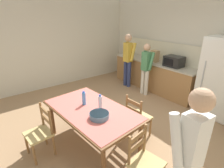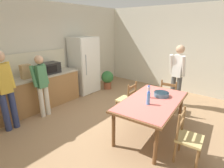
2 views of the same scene
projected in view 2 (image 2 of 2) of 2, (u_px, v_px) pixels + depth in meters
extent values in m
plane|color=#9E7A56|center=(117.00, 123.00, 4.20)|extent=(8.32, 8.32, 0.00)
cube|color=beige|center=(48.00, 52.00, 5.32)|extent=(6.52, 0.12, 2.90)
cube|color=beige|center=(173.00, 49.00, 6.14)|extent=(0.12, 5.20, 2.90)
cube|color=#9E7042|center=(28.00, 96.00, 4.64)|extent=(2.97, 0.62, 0.89)
cube|color=#B2A893|center=(25.00, 79.00, 4.50)|extent=(3.01, 0.66, 0.04)
cube|color=beige|center=(17.00, 65.00, 4.58)|extent=(2.97, 0.03, 0.60)
cube|color=silver|center=(84.00, 65.00, 5.96)|extent=(0.84, 0.68, 1.89)
cube|color=silver|center=(92.00, 67.00, 5.75)|extent=(0.81, 0.02, 1.81)
cylinder|color=#A5AAB2|center=(86.00, 65.00, 5.53)|extent=(0.02, 0.02, 0.66)
cube|color=black|center=(50.00, 68.00, 4.97)|extent=(0.50, 0.38, 0.30)
cube|color=black|center=(52.00, 69.00, 4.82)|extent=(0.30, 0.01, 0.19)
cube|color=tan|center=(26.00, 72.00, 4.44)|extent=(0.24, 0.16, 0.36)
cylinder|color=brown|center=(156.00, 146.00, 2.84)|extent=(0.07, 0.07, 0.72)
cylinder|color=brown|center=(181.00, 109.00, 4.12)|extent=(0.07, 0.07, 0.72)
cylinder|color=brown|center=(114.00, 130.00, 3.28)|extent=(0.07, 0.07, 0.72)
cylinder|color=brown|center=(148.00, 101.00, 4.56)|extent=(0.07, 0.07, 0.72)
cube|color=brown|center=(152.00, 102.00, 3.58)|extent=(1.91, 1.18, 0.04)
cube|color=#D1665B|center=(152.00, 100.00, 3.57)|extent=(1.83, 1.14, 0.01)
cylinder|color=#4C8ED6|center=(148.00, 99.00, 3.35)|extent=(0.07, 0.07, 0.24)
cylinder|color=#2D51B2|center=(149.00, 92.00, 3.31)|extent=(0.04, 0.04, 0.03)
cylinder|color=silver|center=(149.00, 92.00, 3.67)|extent=(0.07, 0.07, 0.24)
cylinder|color=#2D51B2|center=(149.00, 86.00, 3.63)|extent=(0.04, 0.04, 0.03)
cylinder|color=slate|center=(161.00, 94.00, 3.77)|extent=(0.32, 0.32, 0.09)
cylinder|color=slate|center=(162.00, 93.00, 3.76)|extent=(0.31, 0.31, 0.02)
cylinder|color=olive|center=(197.00, 160.00, 2.75)|extent=(0.04, 0.04, 0.41)
cylinder|color=olive|center=(200.00, 148.00, 3.03)|extent=(0.04, 0.04, 0.41)
cylinder|color=olive|center=(175.00, 152.00, 2.93)|extent=(0.04, 0.04, 0.41)
cylinder|color=olive|center=(180.00, 141.00, 3.21)|extent=(0.04, 0.04, 0.41)
cube|color=tan|center=(190.00, 139.00, 2.91)|extent=(0.45, 0.44, 0.04)
cylinder|color=olive|center=(178.00, 128.00, 2.78)|extent=(0.04, 0.04, 0.46)
cylinder|color=olive|center=(183.00, 118.00, 3.06)|extent=(0.04, 0.04, 0.46)
cube|color=olive|center=(182.00, 116.00, 2.88)|extent=(0.36, 0.06, 0.07)
cube|color=olive|center=(181.00, 124.00, 2.93)|extent=(0.36, 0.06, 0.07)
cylinder|color=olive|center=(124.00, 104.00, 4.75)|extent=(0.04, 0.04, 0.41)
cylinder|color=olive|center=(116.00, 108.00, 4.48)|extent=(0.04, 0.04, 0.41)
cylinder|color=olive|center=(135.00, 107.00, 4.56)|extent=(0.04, 0.04, 0.41)
cylinder|color=olive|center=(128.00, 112.00, 4.29)|extent=(0.04, 0.04, 0.41)
cube|color=tan|center=(126.00, 100.00, 4.45)|extent=(0.44, 0.42, 0.04)
cylinder|color=olive|center=(136.00, 90.00, 4.41)|extent=(0.04, 0.04, 0.46)
cylinder|color=olive|center=(128.00, 94.00, 4.14)|extent=(0.04, 0.04, 0.46)
cube|color=olive|center=(132.00, 87.00, 4.24)|extent=(0.36, 0.04, 0.07)
cube|color=olive|center=(132.00, 93.00, 4.28)|extent=(0.36, 0.04, 0.07)
cylinder|color=olive|center=(176.00, 103.00, 4.78)|extent=(0.04, 0.04, 0.41)
cylinder|color=olive|center=(163.00, 101.00, 4.95)|extent=(0.04, 0.04, 0.41)
cylinder|color=olive|center=(174.00, 108.00, 4.50)|extent=(0.04, 0.04, 0.41)
cylinder|color=olive|center=(160.00, 105.00, 4.67)|extent=(0.04, 0.04, 0.41)
cube|color=tan|center=(169.00, 96.00, 4.66)|extent=(0.46, 0.48, 0.04)
cylinder|color=olive|center=(176.00, 91.00, 4.35)|extent=(0.04, 0.04, 0.46)
cylinder|color=olive|center=(161.00, 88.00, 4.52)|extent=(0.04, 0.04, 0.46)
cube|color=olive|center=(169.00, 85.00, 4.40)|extent=(0.08, 0.36, 0.07)
cube|color=olive|center=(168.00, 90.00, 4.45)|extent=(0.08, 0.36, 0.07)
cylinder|color=navy|center=(5.00, 113.00, 3.78)|extent=(0.13, 0.13, 0.87)
cylinder|color=navy|center=(14.00, 110.00, 3.90)|extent=(0.13, 0.13, 0.87)
cube|color=gold|center=(3.00, 79.00, 3.60)|extent=(0.25, 0.20, 0.62)
cylinder|color=gold|center=(10.00, 75.00, 3.76)|extent=(0.10, 0.24, 0.59)
cylinder|color=silver|center=(42.00, 102.00, 4.39)|extent=(0.12, 0.12, 0.78)
cylinder|color=silver|center=(47.00, 101.00, 4.50)|extent=(0.12, 0.12, 0.78)
cube|color=#478456|center=(41.00, 76.00, 4.24)|extent=(0.22, 0.18, 0.55)
sphere|color=tan|center=(39.00, 60.00, 4.11)|extent=(0.21, 0.21, 0.21)
cylinder|color=#478456|center=(34.00, 76.00, 4.15)|extent=(0.09, 0.21, 0.52)
cylinder|color=#478456|center=(45.00, 74.00, 4.38)|extent=(0.09, 0.21, 0.52)
cylinder|color=#4C4C4C|center=(178.00, 92.00, 5.00)|extent=(0.13, 0.13, 0.86)
cylinder|color=#4C4C4C|center=(173.00, 90.00, 5.11)|extent=(0.13, 0.13, 0.86)
cube|color=white|center=(178.00, 66.00, 4.82)|extent=(0.22, 0.26, 0.61)
sphere|color=tan|center=(180.00, 49.00, 4.68)|extent=(0.23, 0.23, 0.23)
cylinder|color=white|center=(184.00, 66.00, 4.65)|extent=(0.24, 0.12, 0.58)
cylinder|color=white|center=(172.00, 64.00, 4.88)|extent=(0.24, 0.12, 0.58)
cylinder|color=brown|center=(107.00, 85.00, 6.48)|extent=(0.28, 0.28, 0.26)
sphere|color=#337038|center=(107.00, 77.00, 6.37)|extent=(0.44, 0.44, 0.44)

